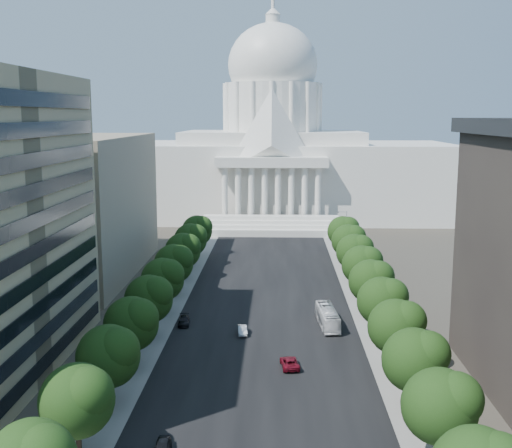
# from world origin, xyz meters

# --- Properties ---
(road_asphalt) EXTENTS (30.00, 260.00, 0.01)m
(road_asphalt) POSITION_xyz_m (0.00, 90.00, 0.00)
(road_asphalt) COLOR black
(road_asphalt) RESTS_ON ground
(sidewalk_left) EXTENTS (8.00, 260.00, 0.02)m
(sidewalk_left) POSITION_xyz_m (-19.00, 90.00, 0.00)
(sidewalk_left) COLOR gray
(sidewalk_left) RESTS_ON ground
(sidewalk_right) EXTENTS (8.00, 260.00, 0.02)m
(sidewalk_right) POSITION_xyz_m (19.00, 90.00, 0.00)
(sidewalk_right) COLOR gray
(sidewalk_right) RESTS_ON ground
(capitol) EXTENTS (120.00, 56.00, 73.00)m
(capitol) POSITION_xyz_m (0.00, 184.89, 20.01)
(capitol) COLOR white
(capitol) RESTS_ON ground
(office_block_left_far) EXTENTS (38.00, 52.00, 30.00)m
(office_block_left_far) POSITION_xyz_m (-48.00, 100.00, 15.00)
(office_block_left_far) COLOR gray
(office_block_left_far) RESTS_ON ground
(tree_l_b) EXTENTS (7.79, 7.60, 9.97)m
(tree_l_b) POSITION_xyz_m (-17.66, 23.81, 6.45)
(tree_l_b) COLOR #33261C
(tree_l_b) RESTS_ON ground
(tree_l_c) EXTENTS (7.79, 7.60, 9.97)m
(tree_l_c) POSITION_xyz_m (-17.66, 35.81, 6.45)
(tree_l_c) COLOR #33261C
(tree_l_c) RESTS_ON ground
(tree_l_d) EXTENTS (7.79, 7.60, 9.97)m
(tree_l_d) POSITION_xyz_m (-17.66, 47.81, 6.45)
(tree_l_d) COLOR #33261C
(tree_l_d) RESTS_ON ground
(tree_l_e) EXTENTS (7.79, 7.60, 9.97)m
(tree_l_e) POSITION_xyz_m (-17.66, 59.81, 6.45)
(tree_l_e) COLOR #33261C
(tree_l_e) RESTS_ON ground
(tree_l_f) EXTENTS (7.79, 7.60, 9.97)m
(tree_l_f) POSITION_xyz_m (-17.66, 71.81, 6.45)
(tree_l_f) COLOR #33261C
(tree_l_f) RESTS_ON ground
(tree_l_g) EXTENTS (7.79, 7.60, 9.97)m
(tree_l_g) POSITION_xyz_m (-17.66, 83.81, 6.45)
(tree_l_g) COLOR #33261C
(tree_l_g) RESTS_ON ground
(tree_l_h) EXTENTS (7.79, 7.60, 9.97)m
(tree_l_h) POSITION_xyz_m (-17.66, 95.81, 6.45)
(tree_l_h) COLOR #33261C
(tree_l_h) RESTS_ON ground
(tree_l_i) EXTENTS (7.79, 7.60, 9.97)m
(tree_l_i) POSITION_xyz_m (-17.66, 107.81, 6.45)
(tree_l_i) COLOR #33261C
(tree_l_i) RESTS_ON ground
(tree_l_j) EXTENTS (7.79, 7.60, 9.97)m
(tree_l_j) POSITION_xyz_m (-17.66, 119.81, 6.45)
(tree_l_j) COLOR #33261C
(tree_l_j) RESTS_ON ground
(tree_r_b) EXTENTS (7.79, 7.60, 9.97)m
(tree_r_b) POSITION_xyz_m (18.34, 23.81, 6.45)
(tree_r_b) COLOR #33261C
(tree_r_b) RESTS_ON ground
(tree_r_c) EXTENTS (7.79, 7.60, 9.97)m
(tree_r_c) POSITION_xyz_m (18.34, 35.81, 6.45)
(tree_r_c) COLOR #33261C
(tree_r_c) RESTS_ON ground
(tree_r_d) EXTENTS (7.79, 7.60, 9.97)m
(tree_r_d) POSITION_xyz_m (18.34, 47.81, 6.45)
(tree_r_d) COLOR #33261C
(tree_r_d) RESTS_ON ground
(tree_r_e) EXTENTS (7.79, 7.60, 9.97)m
(tree_r_e) POSITION_xyz_m (18.34, 59.81, 6.45)
(tree_r_e) COLOR #33261C
(tree_r_e) RESTS_ON ground
(tree_r_f) EXTENTS (7.79, 7.60, 9.97)m
(tree_r_f) POSITION_xyz_m (18.34, 71.81, 6.45)
(tree_r_f) COLOR #33261C
(tree_r_f) RESTS_ON ground
(tree_r_g) EXTENTS (7.79, 7.60, 9.97)m
(tree_r_g) POSITION_xyz_m (18.34, 83.81, 6.45)
(tree_r_g) COLOR #33261C
(tree_r_g) RESTS_ON ground
(tree_r_h) EXTENTS (7.79, 7.60, 9.97)m
(tree_r_h) POSITION_xyz_m (18.34, 95.81, 6.45)
(tree_r_h) COLOR #33261C
(tree_r_h) RESTS_ON ground
(tree_r_i) EXTENTS (7.79, 7.60, 9.97)m
(tree_r_i) POSITION_xyz_m (18.34, 107.81, 6.45)
(tree_r_i) COLOR #33261C
(tree_r_i) RESTS_ON ground
(tree_r_j) EXTENTS (7.79, 7.60, 9.97)m
(tree_r_j) POSITION_xyz_m (18.34, 119.81, 6.45)
(tree_r_j) COLOR #33261C
(tree_r_j) RESTS_ON ground
(streetlight_b) EXTENTS (2.61, 0.44, 9.00)m
(streetlight_b) POSITION_xyz_m (19.90, 35.00, 5.82)
(streetlight_b) COLOR gray
(streetlight_b) RESTS_ON ground
(streetlight_c) EXTENTS (2.61, 0.44, 9.00)m
(streetlight_c) POSITION_xyz_m (19.90, 60.00, 5.82)
(streetlight_c) COLOR gray
(streetlight_c) RESTS_ON ground
(streetlight_d) EXTENTS (2.61, 0.44, 9.00)m
(streetlight_d) POSITION_xyz_m (19.90, 85.00, 5.82)
(streetlight_d) COLOR gray
(streetlight_d) RESTS_ON ground
(streetlight_e) EXTENTS (2.61, 0.44, 9.00)m
(streetlight_e) POSITION_xyz_m (19.90, 110.00, 5.82)
(streetlight_e) COLOR gray
(streetlight_e) RESTS_ON ground
(streetlight_f) EXTENTS (2.61, 0.44, 9.00)m
(streetlight_f) POSITION_xyz_m (19.90, 135.00, 5.82)
(streetlight_f) COLOR gray
(streetlight_f) RESTS_ON ground
(car_dark_a) EXTENTS (1.89, 4.19, 1.40)m
(car_dark_a) POSITION_xyz_m (-9.69, 25.03, 0.70)
(car_dark_a) COLOR black
(car_dark_a) RESTS_ON ground
(car_silver) EXTENTS (1.82, 4.16, 1.33)m
(car_silver) POSITION_xyz_m (-3.51, 61.73, 0.66)
(car_silver) COLOR #B5B7BD
(car_silver) RESTS_ON ground
(car_red) EXTENTS (2.95, 5.26, 1.39)m
(car_red) POSITION_xyz_m (3.75, 48.32, 0.69)
(car_red) COLOR maroon
(car_red) RESTS_ON ground
(car_dark_b) EXTENTS (2.32, 4.75, 1.33)m
(car_dark_b) POSITION_xyz_m (-13.50, 66.12, 0.67)
(car_dark_b) COLOR black
(car_dark_b) RESTS_ON ground
(city_bus) EXTENTS (3.50, 11.34, 3.11)m
(city_bus) POSITION_xyz_m (10.30, 66.29, 1.56)
(city_bus) COLOR silver
(city_bus) RESTS_ON ground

